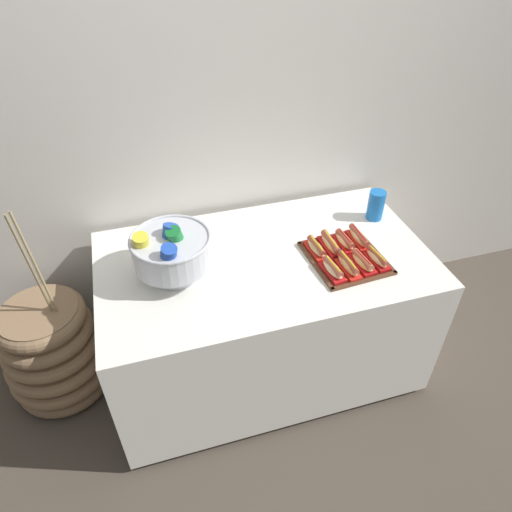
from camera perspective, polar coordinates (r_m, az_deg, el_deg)
ground_plane at (r=2.71m, az=0.90°, el=-13.03°), size 10.00×10.00×0.00m
back_wall at (r=2.32m, az=-2.83°, el=17.98°), size 6.00×0.10×2.60m
buffet_table at (r=2.40m, az=0.99°, el=-7.06°), size 1.55×0.88×0.77m
floor_vase at (r=2.62m, az=-23.74°, el=-10.66°), size 0.52×0.52×1.13m
serving_tray at (r=2.18m, az=11.01°, el=-0.24°), size 0.35×0.38×0.01m
hot_dog_0 at (r=2.06m, az=9.49°, el=-1.64°), size 0.08×0.16×0.06m
hot_dog_1 at (r=2.09m, az=11.30°, el=-1.13°), size 0.07×0.17×0.06m
hot_dog_2 at (r=2.13m, az=13.04°, el=-0.74°), size 0.08×0.16×0.06m
hot_dog_3 at (r=2.16m, az=14.74°, el=-0.29°), size 0.08×0.16×0.06m
hot_dog_4 at (r=2.17m, az=7.47°, el=0.99°), size 0.07×0.16×0.06m
hot_dog_5 at (r=2.20m, az=9.23°, el=1.44°), size 0.07×0.18×0.06m
hot_dog_6 at (r=2.23m, az=10.93°, el=1.82°), size 0.08×0.16×0.06m
hot_dog_7 at (r=2.27m, az=12.58°, el=2.24°), size 0.06×0.17×0.06m
punch_bowl at (r=1.99m, az=-10.47°, el=0.71°), size 0.35×0.35×0.26m
cup_stack at (r=2.45m, az=14.64°, el=6.12°), size 0.08×0.08×0.16m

